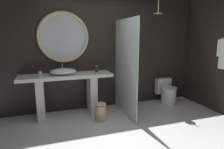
# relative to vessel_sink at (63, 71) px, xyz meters

# --- Properties ---
(ground_plane) EXTENTS (5.76, 5.76, 0.00)m
(ground_plane) POSITION_rel_vessel_sink_xyz_m (0.90, -1.59, -0.94)
(ground_plane) COLOR silver
(back_wall_panel) EXTENTS (4.80, 0.10, 2.60)m
(back_wall_panel) POSITION_rel_vessel_sink_xyz_m (0.90, 0.31, 0.36)
(back_wall_panel) COLOR black
(back_wall_panel) RESTS_ON ground_plane
(side_wall_right) EXTENTS (0.10, 2.47, 2.60)m
(side_wall_right) POSITION_rel_vessel_sink_xyz_m (3.25, -0.83, 0.36)
(side_wall_right) COLOR black
(side_wall_right) RESTS_ON ground_plane
(vanity_counter) EXTENTS (1.85, 0.53, 0.88)m
(vanity_counter) POSITION_rel_vessel_sink_xyz_m (0.06, -0.03, -0.37)
(vanity_counter) COLOR silver
(vanity_counter) RESTS_ON ground_plane
(vessel_sink) EXTENTS (0.53, 0.44, 0.20)m
(vessel_sink) POSITION_rel_vessel_sink_xyz_m (0.00, 0.00, 0.00)
(vessel_sink) COLOR white
(vessel_sink) RESTS_ON vanity_counter
(tumbler_cup) EXTENTS (0.08, 0.08, 0.10)m
(tumbler_cup) POSITION_rel_vessel_sink_xyz_m (-0.44, -0.05, -0.01)
(tumbler_cup) COLOR silver
(tumbler_cup) RESTS_ON vanity_counter
(soap_dispenser) EXTENTS (0.06, 0.06, 0.15)m
(soap_dispenser) POSITION_rel_vessel_sink_xyz_m (0.70, -0.00, 0.01)
(soap_dispenser) COLOR #282D28
(soap_dispenser) RESTS_ON vanity_counter
(round_wall_mirror) EXTENTS (1.06, 0.07, 1.06)m
(round_wall_mirror) POSITION_rel_vessel_sink_xyz_m (0.06, 0.22, 0.68)
(round_wall_mirror) COLOR #D6B77F
(shower_glass_panel) EXTENTS (0.02, 1.18, 1.99)m
(shower_glass_panel) POSITION_rel_vessel_sink_xyz_m (1.23, -0.33, 0.05)
(shower_glass_panel) COLOR silver
(shower_glass_panel) RESTS_ON ground_plane
(rain_shower_head) EXTENTS (0.18, 0.18, 0.37)m
(rain_shower_head) POSITION_rel_vessel_sink_xyz_m (2.13, -0.05, 1.24)
(rain_shower_head) COLOR #D6B77F
(toilet) EXTENTS (0.39, 0.55, 0.59)m
(toilet) POSITION_rel_vessel_sink_xyz_m (2.49, -0.03, -0.67)
(toilet) COLOR white
(toilet) RESTS_ON ground_plane
(waste_bin) EXTENTS (0.22, 0.22, 0.38)m
(waste_bin) POSITION_rel_vessel_sink_xyz_m (0.65, -0.51, -0.75)
(waste_bin) COLOR #D6B77F
(waste_bin) RESTS_ON ground_plane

